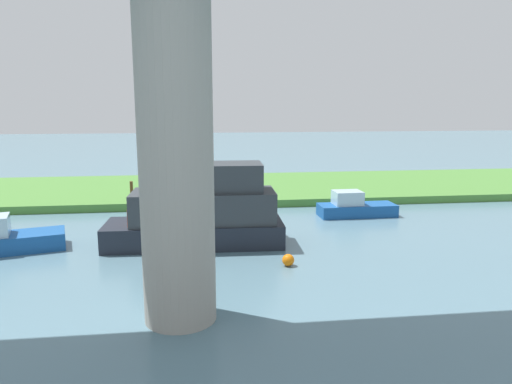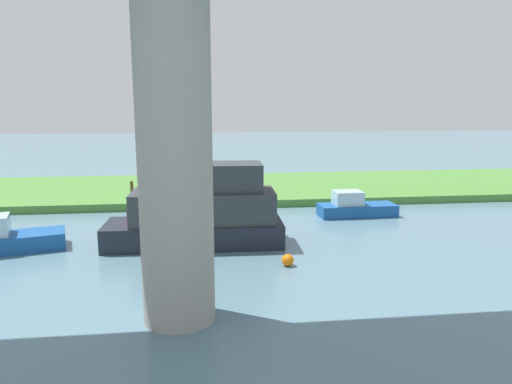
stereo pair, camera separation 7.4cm
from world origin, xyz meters
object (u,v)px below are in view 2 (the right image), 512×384
marker_buoy (288,260)px  motorboat_white (1,239)px  bridge_pylon (175,147)px  mooring_post (132,190)px  pontoon_yellow (200,212)px  skiff_small (355,207)px  person_on_bank (173,187)px

marker_buoy → motorboat_white: bearing=-15.4°
bridge_pylon → mooring_post: bridge_pylon is taller
mooring_post → pontoon_yellow: 10.34m
mooring_post → skiff_small: size_ratio=0.24×
motorboat_white → marker_buoy: motorboat_white is taller
bridge_pylon → motorboat_white: (8.20, -7.79, -4.74)m
mooring_post → motorboat_white: size_ratio=0.20×
mooring_post → pontoon_yellow: bearing=115.1°
bridge_pylon → marker_buoy: bridge_pylon is taller
motorboat_white → marker_buoy: 12.90m
mooring_post → skiff_small: mooring_post is taller
skiff_small → marker_buoy: bearing=55.6°
bridge_pylon → mooring_post: (3.66, -17.22, -4.30)m
marker_buoy → pontoon_yellow: bearing=-45.0°
bridge_pylon → pontoon_yellow: bearing=-95.2°
skiff_small → person_on_bank: bearing=-23.1°
person_on_bank → mooring_post: person_on_bank is taller
marker_buoy → bridge_pylon: bearing=45.8°
motorboat_white → marker_buoy: (-12.43, 3.43, -0.35)m
skiff_small → bridge_pylon: bearing=51.9°
person_on_bank → marker_buoy: (-5.24, 12.80, -0.95)m
skiff_small → marker_buoy: size_ratio=9.15×
bridge_pylon → motorboat_white: bridge_pylon is taller
pontoon_yellow → motorboat_white: size_ratio=1.57×
skiff_small → marker_buoy: 9.90m
skiff_small → motorboat_white: bearing=14.7°
person_on_bank → marker_buoy: bearing=112.3°
bridge_pylon → pontoon_yellow: size_ratio=1.28×
mooring_post → marker_buoy: 15.12m
skiff_small → marker_buoy: (5.59, 8.17, -0.29)m
skiff_small → motorboat_white: (18.02, 4.74, 0.06)m
person_on_bank → motorboat_white: size_ratio=0.26×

